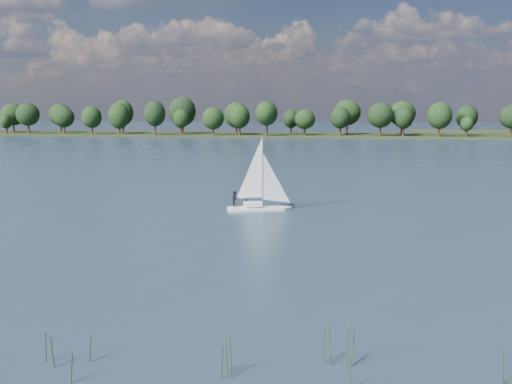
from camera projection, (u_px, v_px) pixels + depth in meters
ground at (279, 160)px, 132.69m from camera, size 700.00×700.00×0.00m
far_shore at (306, 136)px, 242.32m from camera, size 660.00×40.00×1.50m
sailboat at (256, 189)px, 66.98m from camera, size 7.25×4.20×9.21m
treeline at (292, 117)px, 238.64m from camera, size 562.63×74.29×17.73m
reeds at (12, 357)px, 25.93m from camera, size 61.17×12.31×2.07m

